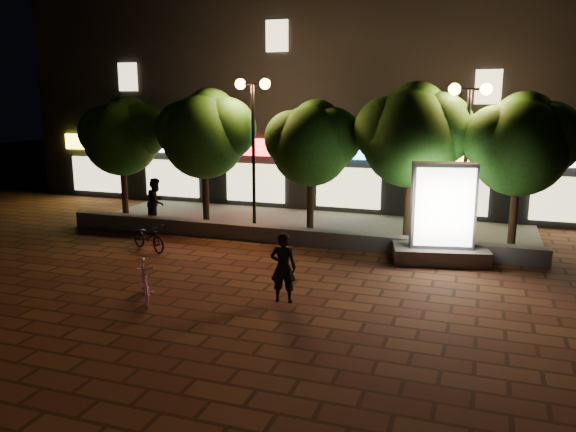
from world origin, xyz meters
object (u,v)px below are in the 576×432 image
at_px(tree_left, 206,131).
at_px(pedestrian, 156,202).
at_px(tree_right, 413,132).
at_px(street_lamp_left, 253,116).
at_px(tree_mid, 313,141).
at_px(scooter_parked, 149,237).
at_px(rider, 283,267).
at_px(ad_kiosk, 442,223).
at_px(scooter_pink, 145,281).
at_px(tree_far_left, 123,133).
at_px(tree_far_right, 522,141).
at_px(street_lamp_right, 468,123).

xyz_separation_m(tree_left, pedestrian, (-1.58, -0.96, -2.50)).
height_order(tree_right, street_lamp_left, street_lamp_left).
height_order(tree_mid, scooter_parked, tree_mid).
bearing_deg(tree_left, rider, -51.10).
distance_m(ad_kiosk, scooter_pink, 8.37).
distance_m(scooter_pink, pedestrian, 7.63).
distance_m(tree_far_left, tree_far_right, 14.00).
relative_size(street_lamp_right, scooter_pink, 3.11).
bearing_deg(street_lamp_left, tree_right, 2.81).
xyz_separation_m(street_lamp_right, pedestrian, (-10.53, -0.70, -2.95)).
bearing_deg(ad_kiosk, tree_far_left, 170.41).
height_order(tree_left, tree_mid, tree_left).
distance_m(tree_left, rider, 8.80).
distance_m(tree_mid, scooter_parked, 6.23).
distance_m(tree_mid, tree_far_right, 6.50).
bearing_deg(tree_far_right, rider, -128.60).
relative_size(street_lamp_right, pedestrian, 2.87).
height_order(tree_right, pedestrian, tree_right).
xyz_separation_m(street_lamp_right, scooter_parked, (-9.10, -3.45, -3.47)).
xyz_separation_m(tree_far_left, tree_right, (10.80, 0.00, 0.27)).
bearing_deg(street_lamp_left, rider, -62.04).
height_order(tree_far_right, pedestrian, tree_far_right).
height_order(tree_far_left, street_lamp_left, street_lamp_left).
bearing_deg(pedestrian, street_lamp_right, -94.06).
xyz_separation_m(tree_far_left, tree_left, (3.50, 0.00, 0.15)).
height_order(scooter_pink, scooter_parked, scooter_pink).
relative_size(tree_far_left, street_lamp_left, 0.89).
relative_size(rider, scooter_parked, 1.03).
distance_m(tree_right, ad_kiosk, 3.35).
bearing_deg(street_lamp_left, street_lamp_right, 0.00).
bearing_deg(tree_mid, tree_right, 0.00).
bearing_deg(street_lamp_left, tree_mid, 7.31).
height_order(ad_kiosk, rider, ad_kiosk).
relative_size(tree_far_right, street_lamp_left, 0.92).
bearing_deg(tree_left, street_lamp_right, -1.68).
xyz_separation_m(tree_left, street_lamp_left, (1.95, -0.26, 0.58)).
distance_m(scooter_parked, pedestrian, 3.15).
height_order(tree_left, street_lamp_left, street_lamp_left).
xyz_separation_m(tree_mid, rider, (1.28, -6.54, -2.39)).
xyz_separation_m(tree_mid, tree_right, (3.31, 0.00, 0.35)).
xyz_separation_m(tree_far_left, tree_mid, (7.50, -0.00, -0.08)).
xyz_separation_m(tree_right, rider, (-2.02, -6.54, -2.74)).
bearing_deg(scooter_parked, scooter_pink, -124.39).
bearing_deg(pedestrian, scooter_parked, -160.47).
bearing_deg(scooter_pink, tree_mid, 39.23).
height_order(street_lamp_left, street_lamp_right, street_lamp_left).
height_order(tree_far_left, street_lamp_right, street_lamp_right).
height_order(tree_mid, tree_right, tree_right).
height_order(tree_far_left, scooter_parked, tree_far_left).
xyz_separation_m(tree_left, tree_mid, (4.00, -0.00, -0.23)).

